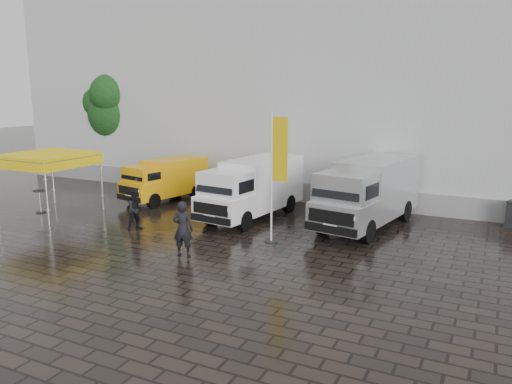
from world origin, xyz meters
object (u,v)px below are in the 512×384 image
cocktail_table (40,202)px  person_front (183,229)px  van_silver (368,194)px  canopy_tent (47,157)px  van_white (252,190)px  person_tent (136,210)px  flagpole (276,171)px  van_yellow (165,181)px

cocktail_table → person_front: size_ratio=0.55×
van_silver → canopy_tent: bearing=-153.6°
van_white → cocktail_table: (-9.34, -3.50, -0.77)m
cocktail_table → person_tent: person_tent is taller
cocktail_table → person_tent: bearing=-2.9°
van_white → person_front: (0.21, -5.72, -0.33)m
flagpole → person_tent: (-5.82, -0.93, -1.88)m
canopy_tent → person_tent: (5.44, -0.45, -1.79)m
van_yellow → cocktail_table: 6.00m
van_yellow → canopy_tent: canopy_tent is taller
van_white → cocktail_table: size_ratio=5.65×
van_white → van_silver: size_ratio=0.93×
van_silver → canopy_tent: canopy_tent is taller
flagpole → cocktail_table: flagpole is taller
van_yellow → flagpole: size_ratio=0.94×
van_silver → van_white: bearing=-161.4°
van_yellow → canopy_tent: size_ratio=1.33×
canopy_tent → person_tent: size_ratio=2.04×
person_tent → van_silver: bearing=-33.3°
flagpole → person_front: (-2.23, -2.85, -1.76)m
van_yellow → canopy_tent: 5.77m
cocktail_table → person_front: bearing=-13.1°
flagpole → person_tent: size_ratio=2.90×
van_yellow → canopy_tent: (-3.22, -4.52, 1.58)m
van_white → cocktail_table: van_white is taller
van_white → person_tent: van_white is taller
canopy_tent → flagpole: bearing=2.4°
person_front → van_yellow: bearing=-64.8°
van_yellow → van_white: 5.73m
canopy_tent → person_front: size_ratio=1.77×
van_yellow → van_white: van_white is taller
van_silver → person_tent: bearing=-141.6°
canopy_tent → van_yellow: bearing=54.5°
van_silver → canopy_tent: 14.47m
flagpole → person_front: flagpole is taller
van_yellow → van_white: (5.60, -1.17, 0.24)m
canopy_tent → person_tent: canopy_tent is taller
cocktail_table → canopy_tent: bearing=16.0°
van_silver → cocktail_table: (-14.33, -4.28, -0.87)m
van_yellow → flagpole: 9.15m
van_yellow → van_white: bearing=0.3°
canopy_tent → person_tent: bearing=-4.7°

